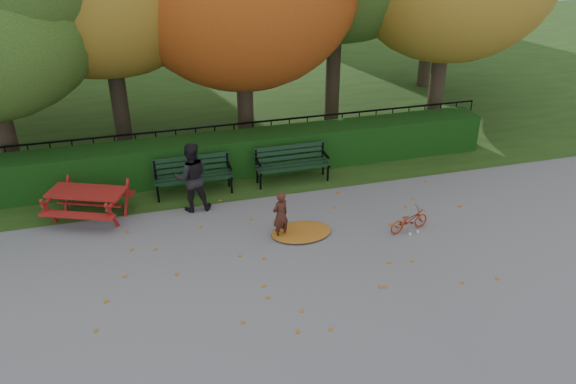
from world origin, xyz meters
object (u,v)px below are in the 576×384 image
object	(u,v)px
bench_left	(193,173)
bicycle	(409,220)
picnic_table	(87,197)
adult	(192,177)
child	(280,215)
bench_right	(292,161)

from	to	relation	value
bench_left	bicycle	world-z (taller)	bench_left
bicycle	picnic_table	bearing A→B (deg)	58.58
picnic_table	bicycle	bearing A→B (deg)	3.40
bench_left	picnic_table	xyz separation A→B (m)	(-2.33, -0.63, 0.01)
bench_left	adult	distance (m)	0.85
child	bicycle	bearing A→B (deg)	147.74
bench_right	picnic_table	size ratio (longest dim) A/B	0.91
bench_right	adult	size ratio (longest dim) A/B	1.13
adult	bicycle	size ratio (longest dim) A/B	1.71
bench_right	picnic_table	xyz separation A→B (m)	(-4.73, -0.63, 0.01)
bench_right	child	distance (m)	2.64
picnic_table	adult	size ratio (longest dim) A/B	1.24
bench_left	bicycle	size ratio (longest dim) A/B	1.93
bench_right	bench_left	bearing A→B (deg)	180.00
picnic_table	adult	xyz separation A→B (m)	(2.22, -0.17, 0.26)
picnic_table	bicycle	world-z (taller)	picnic_table
child	adult	size ratio (longest dim) A/B	0.65
adult	bench_left	bearing A→B (deg)	-95.47
child	bench_left	bearing A→B (deg)	-81.71
child	adult	bearing A→B (deg)	-69.13
bench_left	bench_right	world-z (taller)	same
bench_left	child	xyz separation A→B (m)	(1.46, -2.47, -0.00)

